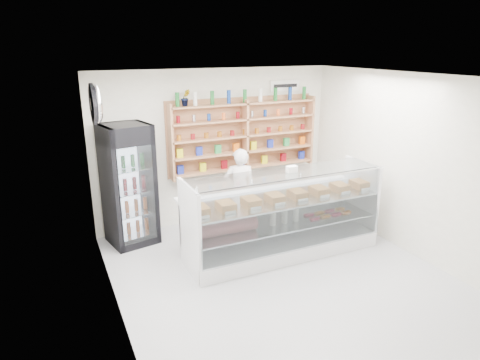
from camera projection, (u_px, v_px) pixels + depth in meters
name	position (u px, v px, depth m)	size (l,w,h in m)	color
room	(287.00, 185.00, 5.67)	(5.00, 5.00, 5.00)	#9C9DA1
display_counter	(282.00, 231.00, 6.77)	(3.09, 0.92, 1.35)	white
shop_worker	(240.00, 190.00, 7.51)	(0.55, 0.36, 1.50)	silver
drinks_cooler	(129.00, 185.00, 6.96)	(0.85, 0.83, 2.00)	black
wall_shelving	(245.00, 136.00, 7.84)	(2.84, 0.28, 1.33)	#B17953
potted_plant	(186.00, 98.00, 7.17)	(0.16, 0.13, 0.28)	#1E6626
security_mirror	(97.00, 104.00, 5.52)	(0.15, 0.50, 0.50)	silver
wall_sign	(285.00, 86.00, 8.06)	(0.62, 0.03, 0.20)	white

